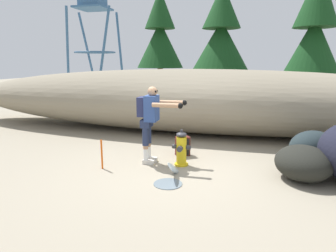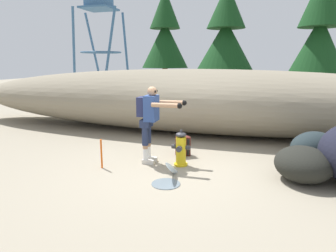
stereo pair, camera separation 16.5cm
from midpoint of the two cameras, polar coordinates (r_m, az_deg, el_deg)
ground_plane at (r=6.17m, az=0.99°, el=-8.08°), size 56.00×56.00×0.04m
dirt_embankment at (r=9.18m, az=6.92°, el=4.77°), size 16.35×3.20×1.90m
fire_hydrant at (r=6.20m, az=3.23°, el=-4.42°), size 0.39×0.34×0.76m
hydrant_water_jet at (r=5.65m, az=1.49°, el=-8.89°), size 0.51×1.16×0.65m
utility_worker at (r=6.21m, az=-2.54°, el=2.04°), size 0.99×0.56×1.62m
spare_backpack at (r=6.89m, az=3.53°, el=-3.87°), size 0.36×0.36×0.47m
boulder_large at (r=6.97m, az=26.61°, el=-3.81°), size 1.32×1.29×0.70m
boulder_small at (r=5.96m, az=25.01°, el=-6.58°), size 1.25×1.31×0.63m
pine_tree_far_left at (r=16.19m, az=-0.27°, el=16.78°), size 2.41×2.41×5.76m
pine_tree_left at (r=13.78m, az=11.23°, el=16.39°), size 2.55×2.55×5.38m
pine_tree_center at (r=12.56m, az=27.15°, el=14.75°), size 2.40×2.40×5.42m
survey_stake at (r=6.18m, az=-11.78°, el=-5.19°), size 0.04×0.04×0.60m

